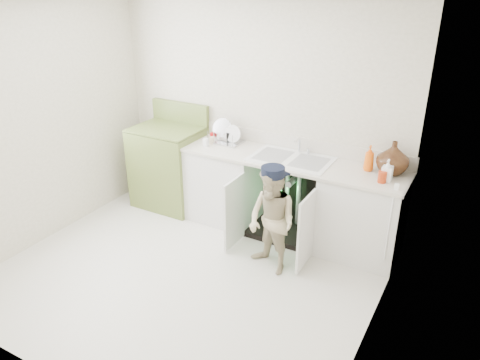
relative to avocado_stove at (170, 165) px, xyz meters
The scene contains 5 objects.
ground 1.66m from the avocado_stove, 48.47° to the right, with size 3.50×3.50×0.00m, color beige.
room_shell 1.74m from the avocado_stove, 48.47° to the right, with size 6.00×5.50×1.26m.
counter_run 1.63m from the avocado_stove, ahead, with size 2.44×1.02×1.23m.
avocado_stove is the anchor object (origin of this frame).
repair_worker 1.85m from the avocado_stove, 21.58° to the right, with size 0.63×0.65×1.08m.
Camera 1 is at (2.30, -3.04, 2.72)m, focal length 35.00 mm.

